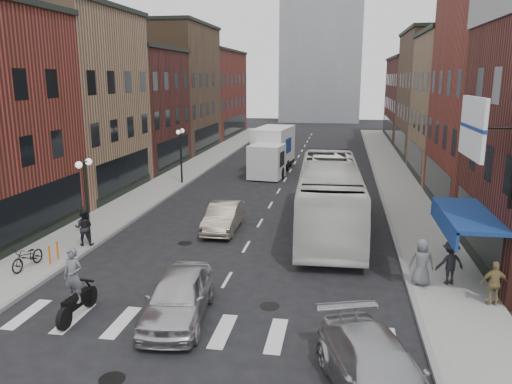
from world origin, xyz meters
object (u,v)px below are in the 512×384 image
sedan_left_near (178,296)px  ped_left_solo (84,227)px  billboard_sign (475,130)px  sedan_left_far (223,217)px  box_truck (272,151)px  bike_rack (54,253)px  streetlamp_near (86,185)px  ped_right_b (495,283)px  parked_bicycle (28,257)px  ped_right_a (450,263)px  transit_bus (329,196)px  streetlamp_far (181,146)px  ped_right_c (422,262)px  motorcycle_rider (75,286)px  curb_car (378,373)px

sedan_left_near → ped_left_solo: size_ratio=2.76×
billboard_sign → sedan_left_far: (-10.25, 6.88, -5.42)m
box_truck → billboard_sign: bearing=-60.3°
sedan_left_near → bike_rack: bearing=145.1°
streetlamp_near → sedan_left_far: streetlamp_near is taller
sedan_left_near → ped_right_b: 10.73m
parked_bicycle → ped_left_solo: ped_left_solo is taller
parked_bicycle → ped_right_a: 16.76m
box_truck → parked_bicycle: size_ratio=4.74×
box_truck → sedan_left_far: 16.56m
bike_rack → sedan_left_near: size_ratio=0.17×
billboard_sign → ped_left_solo: (-15.99, 3.05, -5.13)m
ped_right_b → ped_right_a: bearing=-57.8°
streetlamp_near → sedan_left_near: 9.46m
bike_rack → box_truck: (6.12, 22.61, 1.26)m
box_truck → transit_bus: 16.24m
sedan_left_near → ped_right_a: size_ratio=2.81×
ped_right_a → bike_rack: bearing=-15.1°
bike_rack → sedan_left_far: bearing=45.7°
streetlamp_far → box_truck: 8.43m
sedan_left_far → ped_right_c: bearing=-34.4°
motorcycle_rider → sedan_left_near: 3.40m
ped_left_solo → ped_right_c: size_ratio=0.95×
billboard_sign → curb_car: size_ratio=0.71×
sedan_left_far → parked_bicycle: sedan_left_far is taller
box_truck → motorcycle_rider: 27.03m
curb_car → ped_left_solo: (-12.77, 9.25, 0.25)m
motorcycle_rider → ped_right_a: size_ratio=1.46×
motorcycle_rider → ped_right_a: motorcycle_rider is taller
ped_right_b → streetlamp_far: bearing=-48.5°
box_truck → ped_right_c: 24.12m
curb_car → parked_bicycle: 14.94m
transit_bus → ped_right_c: (3.67, -7.03, -0.75)m
bike_rack → transit_bus: 13.50m
sedan_left_near → ped_right_c: size_ratio=2.62×
ped_right_a → ped_right_c: 1.10m
transit_bus → ped_right_c: transit_bus is taller
motorcycle_rider → parked_bicycle: motorcycle_rider is taller
motorcycle_rider → sedan_left_near: motorcycle_rider is taller
streetlamp_far → ped_left_solo: size_ratio=2.40×
box_truck → parked_bicycle: bearing=-99.6°
transit_bus → parked_bicycle: transit_bus is taller
sedan_left_far → curb_car: 14.85m
sedan_left_far → ped_left_solo: size_ratio=2.53×
billboard_sign → transit_bus: billboard_sign is taller
parked_bicycle → billboard_sign: bearing=4.4°
motorcycle_rider → curb_car: (9.53, -2.72, -0.40)m
bike_rack → ped_right_a: size_ratio=0.48×
box_truck → sedan_left_near: box_truck is taller
box_truck → sedan_left_near: 26.39m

